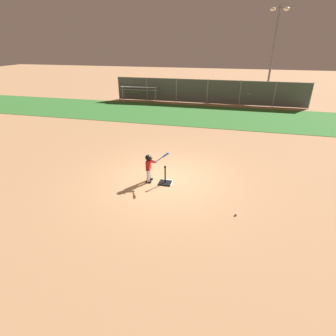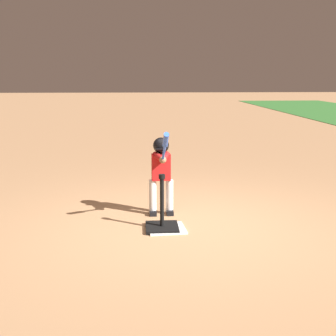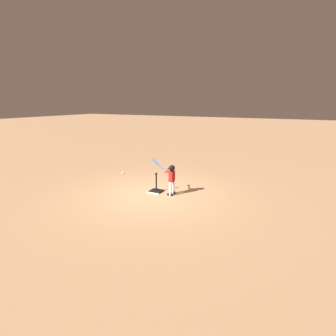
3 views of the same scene
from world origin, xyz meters
name	(u,v)px [view 2 (image 2 of 3)]	position (x,y,z in m)	size (l,w,h in m)	color
ground_plane	(189,228)	(0.00, 0.00, 0.00)	(90.00, 90.00, 0.00)	#AD7F56
home_plate	(167,228)	(0.04, -0.28, 0.01)	(0.44, 0.44, 0.02)	white
batting_tee	(162,222)	(0.02, -0.33, 0.09)	(0.43, 0.39, 0.67)	black
batter_child	(161,167)	(-0.56, -0.31, 0.65)	(0.85, 0.32, 1.18)	silver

